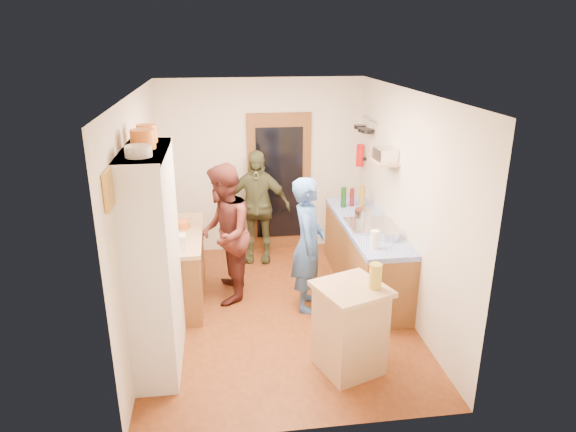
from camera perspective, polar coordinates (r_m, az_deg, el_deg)
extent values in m
cube|color=brown|center=(6.34, -1.05, -10.56)|extent=(3.00, 4.00, 0.02)
cube|color=silver|center=(5.52, -1.23, 13.70)|extent=(3.00, 4.00, 0.02)
cube|color=beige|center=(7.72, -2.88, 5.49)|extent=(3.00, 0.02, 2.60)
cube|color=beige|center=(3.97, 2.28, -8.61)|extent=(3.00, 0.02, 2.60)
cube|color=beige|center=(5.83, -16.04, 0.04)|extent=(0.02, 4.00, 2.60)
cube|color=beige|center=(6.15, 12.99, 1.31)|extent=(0.02, 4.00, 2.60)
cube|color=brown|center=(7.77, -0.98, 3.70)|extent=(0.95, 0.06, 2.10)
cube|color=black|center=(7.73, -0.95, 3.63)|extent=(0.70, 0.02, 1.70)
cube|color=silver|center=(5.14, -14.66, -4.91)|extent=(0.40, 1.20, 2.20)
cube|color=silver|center=(4.80, -15.76, 6.91)|extent=(0.40, 1.14, 0.04)
cylinder|color=white|center=(4.51, -16.29, 6.94)|extent=(0.22, 0.22, 0.09)
cylinder|color=orange|center=(4.81, -15.83, 8.22)|extent=(0.22, 0.22, 0.17)
cylinder|color=orange|center=(5.09, -15.41, 8.83)|extent=(0.19, 0.19, 0.17)
cube|color=brown|center=(6.53, -12.11, -5.77)|extent=(0.60, 1.40, 0.85)
cube|color=tan|center=(6.36, -12.40, -2.10)|extent=(0.64, 1.44, 0.05)
cube|color=white|center=(5.88, -12.31, -2.83)|extent=(0.22, 0.15, 0.16)
cylinder|color=white|center=(6.25, -12.97, -1.44)|extent=(0.18, 0.18, 0.17)
cylinder|color=orange|center=(6.50, -11.63, -0.94)|extent=(0.20, 0.20, 0.08)
cube|color=tan|center=(6.88, -11.93, -0.07)|extent=(0.32, 0.25, 0.02)
cube|color=brown|center=(6.81, 8.54, -4.53)|extent=(0.60, 2.20, 0.84)
cube|color=#1B3BB0|center=(6.64, 8.73, -0.98)|extent=(0.62, 2.22, 0.06)
cube|color=silver|center=(6.49, 9.12, -1.02)|extent=(0.55, 0.58, 0.04)
cylinder|color=silver|center=(6.57, 8.39, 0.14)|extent=(0.22, 0.22, 0.14)
cylinder|color=#143F14|center=(7.14, 6.19, 2.10)|extent=(0.07, 0.07, 0.29)
cylinder|color=#591419|center=(7.21, 7.12, 2.10)|extent=(0.08, 0.08, 0.25)
cylinder|color=olive|center=(7.19, 8.25, 2.20)|extent=(0.10, 0.10, 0.31)
cylinder|color=white|center=(5.81, 9.61, -2.61)|extent=(0.10, 0.10, 0.21)
cylinder|color=silver|center=(6.13, 11.14, -2.07)|extent=(0.32, 0.32, 0.10)
cube|color=tan|center=(5.19, 6.87, -12.50)|extent=(0.71, 0.71, 0.86)
cube|color=tan|center=(4.96, 7.08, -8.04)|extent=(0.80, 0.80, 0.05)
cube|color=white|center=(4.97, 6.27, -7.84)|extent=(0.43, 0.38, 0.02)
cylinder|color=#AD9E2D|center=(4.91, 9.69, -6.58)|extent=(0.16, 0.16, 0.24)
cylinder|color=silver|center=(7.37, 8.95, 10.56)|extent=(0.02, 0.65, 0.02)
cylinder|color=black|center=(7.21, 8.82, 9.32)|extent=(0.18, 0.18, 0.05)
cylinder|color=black|center=(7.40, 8.38, 9.45)|extent=(0.16, 0.16, 0.05)
cylinder|color=black|center=(7.59, 7.97, 9.79)|extent=(0.17, 0.17, 0.05)
cube|color=tan|center=(6.40, 10.70, 5.92)|extent=(0.26, 0.42, 0.03)
cube|color=silver|center=(6.38, 10.75, 6.70)|extent=(0.24, 0.31, 0.15)
cube|color=black|center=(7.65, 8.42, 6.33)|extent=(0.06, 0.10, 0.04)
cylinder|color=red|center=(7.62, 8.00, 6.69)|extent=(0.11, 0.11, 0.32)
cube|color=gold|center=(4.15, -19.34, 2.74)|extent=(0.03, 0.25, 0.30)
imported|color=#345C9D|center=(6.07, 2.52, -3.27)|extent=(0.52, 0.67, 1.64)
imported|color=#491E1A|center=(6.35, -6.83, -1.87)|extent=(0.72, 0.89, 1.74)
imported|color=#3F4227|center=(7.40, -3.43, 1.05)|extent=(1.03, 0.59, 1.66)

